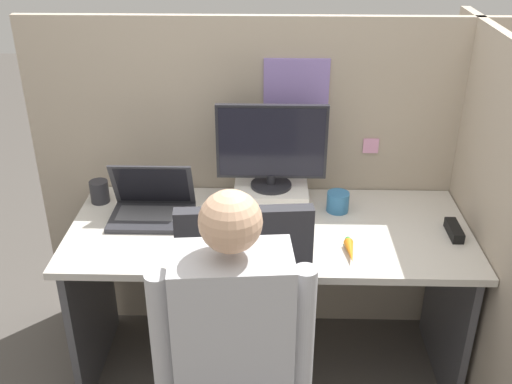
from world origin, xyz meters
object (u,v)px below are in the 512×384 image
person (230,372)px  stapler (454,230)px  office_chair (239,378)px  monitor (271,146)px  pen_cup (99,192)px  coffee_mug (337,202)px  carrot_toy (350,251)px  paper_box (271,195)px  laptop (152,207)px

person → stapler: bearing=42.2°
office_chair → person: bearing=-95.1°
monitor → pen_cup: (-0.75, 0.00, -0.22)m
coffee_mug → stapler: bearing=-22.9°
monitor → coffee_mug: monitor is taller
office_chair → stapler: bearing=35.5°
monitor → office_chair: size_ratio=0.42×
office_chair → carrot_toy: bearing=47.3°
paper_box → carrot_toy: bearing=-52.8°
office_chair → person: person is taller
office_chair → pen_cup: (-0.65, 0.83, 0.25)m
office_chair → pen_cup: 1.08m
stapler → office_chair: (-0.83, -0.59, -0.23)m
pen_cup → paper_box: bearing=-0.4°
laptop → paper_box: bearing=14.4°
person → laptop: bearing=113.6°
office_chair → coffee_mug: size_ratio=11.65×
monitor → laptop: (-0.49, -0.13, -0.23)m
laptop → office_chair: office_chair is taller
paper_box → person: 1.01m
person → coffee_mug: size_ratio=13.68×
monitor → stapler: 0.81m
paper_box → carrot_toy: size_ratio=2.00×
stapler → carrot_toy: bearing=-159.8°
stapler → pen_cup: 1.50m
paper_box → stapler: bearing=-18.0°
paper_box → laptop: bearing=-165.6°
paper_box → carrot_toy: (0.30, -0.39, -0.03)m
stapler → coffee_mug: bearing=157.1°
laptop → stapler: laptop is taller
paper_box → carrot_toy: 0.50m
paper_box → monitor: (0.00, 0.00, 0.23)m
stapler → monitor: bearing=161.8°
monitor → pen_cup: monitor is taller
paper_box → office_chair: size_ratio=0.29×
stapler → pen_cup: bearing=170.7°
monitor → person: 1.05m
paper_box → person: bearing=-96.4°
laptop → stapler: size_ratio=2.33×
carrot_toy → person: (-0.41, -0.60, -0.03)m
office_chair → coffee_mug: bearing=63.8°
stapler → carrot_toy: (-0.43, -0.16, -0.00)m
laptop → monitor: bearing=14.7°
monitor → person: bearing=-96.4°
office_chair → pen_cup: office_chair is taller
laptop → carrot_toy: bearing=-18.6°
laptop → carrot_toy: laptop is taller
laptop → pen_cup: 0.29m
laptop → coffee_mug: 0.78m
paper_box → person: person is taller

